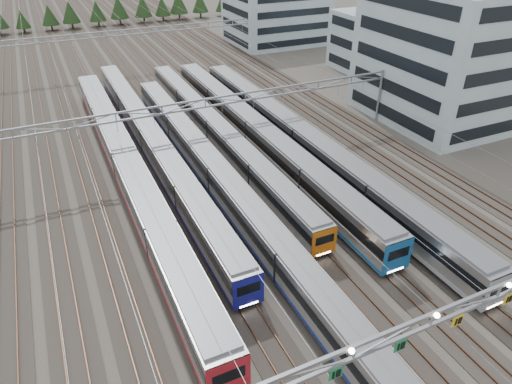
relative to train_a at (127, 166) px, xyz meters
name	(u,v)px	position (x,y,z in m)	size (l,w,h in m)	color
track_bed	(121,45)	(11.25, 62.94, -0.77)	(54.00, 260.00, 5.42)	#2D2823
train_a	(127,166)	(0.00, 0.00, 0.00)	(3.07, 64.84, 4.01)	black
train_b	(151,140)	(4.50, 6.44, -0.21)	(2.76, 63.86, 3.60)	black
train_c	(220,179)	(9.00, -7.31, -0.21)	(2.76, 66.19, 3.59)	black
train_d	(216,130)	(13.50, 5.87, -0.27)	(2.66, 56.75, 3.47)	black
train_e	(255,132)	(18.00, 2.28, -0.02)	(3.05, 59.08, 3.98)	black
train_f	(302,140)	(22.50, -2.59, -0.06)	(2.99, 62.90, 3.90)	black
gantry_near	(432,324)	(11.20, -37.18, 4.83)	(56.36, 0.61, 8.08)	gray
gantry_mid	(206,110)	(11.25, 2.94, 4.13)	(56.36, 0.36, 8.00)	gray
gantry_far	(132,37)	(11.25, 47.94, 4.13)	(56.36, 0.36, 8.00)	gray
depot_bldg_south	(445,56)	(48.46, 0.40, 7.48)	(18.00, 22.00, 19.48)	#98ADB5
depot_bldg_mid	(379,43)	(55.81, 24.63, 3.42)	(14.00, 16.00, 11.35)	#98ADB5
depot_bldg_north	(276,15)	(48.32, 55.27, 4.34)	(22.00, 18.00, 13.19)	#98ADB5
treeline	(107,10)	(13.50, 93.43, 1.98)	(100.10, 5.60, 7.02)	#332114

